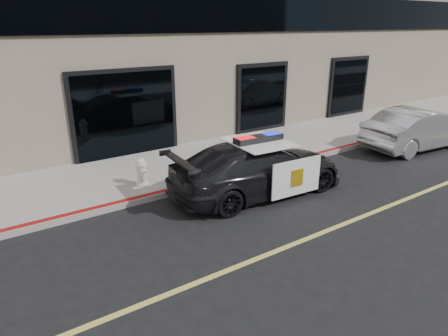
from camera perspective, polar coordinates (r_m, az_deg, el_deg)
ground at (r=8.43m, az=11.44°, el=-10.03°), size 120.00×120.00×0.00m
sidewalk_n at (r=12.26m, az=-6.08°, el=0.45°), size 60.00×3.50×0.15m
police_car at (r=10.21m, az=4.86°, el=0.06°), size 2.50×4.94×1.54m
silver_sedan at (r=15.43m, az=26.13°, el=5.08°), size 2.30×4.61×1.43m
fire_hydrant at (r=10.57m, az=-11.66°, el=-0.65°), size 0.34×0.48×0.76m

